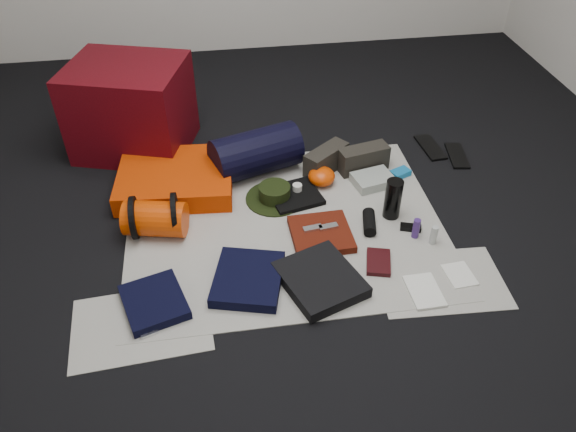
{
  "coord_description": "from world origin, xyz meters",
  "views": [
    {
      "loc": [
        -0.32,
        -2.17,
        1.89
      ],
      "look_at": [
        0.01,
        -0.05,
        0.1
      ],
      "focal_mm": 35.0,
      "sensor_mm": 36.0,
      "label": 1
    }
  ],
  "objects": [
    {
      "name": "hiking_boot_right",
      "position": [
        0.52,
        0.42,
        0.08
      ],
      "size": [
        0.3,
        0.17,
        0.14
      ],
      "primitive_type": "cube",
      "rotation": [
        0.0,
        0.0,
        0.22
      ],
      "color": "#2A2721",
      "rests_on": "newspaper_mat"
    },
    {
      "name": "black_tshirt",
      "position": [
        0.09,
        0.21,
        0.02
      ],
      "size": [
        0.32,
        0.3,
        0.03
      ],
      "primitive_type": "cube",
      "rotation": [
        0.0,
        0.0,
        0.24
      ],
      "color": "black",
      "rests_on": "newspaper_mat"
    },
    {
      "name": "energy_bar_a",
      "position": [
        0.12,
        -0.1,
        0.05
      ],
      "size": [
        0.1,
        0.05,
        0.01
      ],
      "primitive_type": "cube",
      "rotation": [
        0.0,
        0.0,
        0.14
      ],
      "color": "silver",
      "rests_on": "red_shirt"
    },
    {
      "name": "paperback_book",
      "position": [
        0.4,
        -0.35,
        0.02
      ],
      "size": [
        0.15,
        0.19,
        0.02
      ],
      "primitive_type": "cube",
      "rotation": [
        0.0,
        0.0,
        -0.27
      ],
      "color": "black",
      "rests_on": "newspaper_mat"
    },
    {
      "name": "boonie_crown",
      "position": [
        -0.02,
        0.22,
        0.05
      ],
      "size": [
        0.17,
        0.17,
        0.07
      ],
      "primitive_type": "cylinder",
      "color": "black",
      "rests_on": "boonie_brim"
    },
    {
      "name": "water_bottle",
      "position": [
        0.56,
        -0.01,
        0.12
      ],
      "size": [
        0.11,
        0.11,
        0.22
      ],
      "primitive_type": "cylinder",
      "rotation": [
        0.0,
        0.0,
        -0.24
      ],
      "color": "black",
      "rests_on": "newspaper_mat"
    },
    {
      "name": "tape_roll",
      "position": [
        0.11,
        0.24,
        0.05
      ],
      "size": [
        0.05,
        0.05,
        0.04
      ],
      "primitive_type": "cylinder",
      "color": "silver",
      "rests_on": "black_tshirt"
    },
    {
      "name": "hiking_boot_left",
      "position": [
        0.31,
        0.45,
        0.08
      ],
      "size": [
        0.29,
        0.26,
        0.14
      ],
      "primitive_type": "cube",
      "rotation": [
        0.0,
        0.0,
        0.66
      ],
      "color": "#2A2721",
      "rests_on": "newspaper_mat"
    },
    {
      "name": "orange_stuff_sack",
      "position": [
        0.26,
        0.32,
        0.06
      ],
      "size": [
        0.18,
        0.18,
        0.1
      ],
      "primitive_type": "ellipsoid",
      "rotation": [
        0.0,
        0.0,
        -0.2
      ],
      "color": "#CC3803",
      "rests_on": "newspaper_mat"
    },
    {
      "name": "flip_flop_left",
      "position": [
        0.99,
        0.58,
        0.01
      ],
      "size": [
        0.12,
        0.29,
        0.02
      ],
      "primitive_type": "cube",
      "rotation": [
        0.0,
        0.0,
        0.07
      ],
      "color": "black",
      "rests_on": "floor"
    },
    {
      "name": "toiletry_purple",
      "position": [
        0.63,
        -0.19,
        0.06
      ],
      "size": [
        0.05,
        0.05,
        0.11
      ],
      "primitive_type": "cylinder",
      "rotation": [
        0.0,
        0.0,
        -0.39
      ],
      "color": "#3B2067",
      "rests_on": "newspaper_mat"
    },
    {
      "name": "map_booklet",
      "position": [
        0.55,
        -0.56,
        0.01
      ],
      "size": [
        0.14,
        0.21,
        0.01
      ],
      "primitive_type": "cube",
      "rotation": [
        0.0,
        0.0,
        0.02
      ],
      "color": "silver",
      "rests_on": "newspaper_mat"
    },
    {
      "name": "floor",
      "position": [
        0.0,
        0.0,
        -0.01
      ],
      "size": [
        4.5,
        4.5,
        0.02
      ],
      "primitive_type": "cube",
      "color": "black",
      "rests_on": "ground"
    },
    {
      "name": "first_aid_pouch",
      "position": [
        0.54,
        0.27,
        0.03
      ],
      "size": [
        0.25,
        0.21,
        0.05
      ],
      "primitive_type": "cube",
      "rotation": [
        0.0,
        0.0,
        0.22
      ],
      "color": "gray",
      "rests_on": "newspaper_mat"
    },
    {
      "name": "speaker",
      "position": [
        0.42,
        -0.09,
        0.04
      ],
      "size": [
        0.1,
        0.17,
        0.06
      ],
      "primitive_type": "cylinder",
      "rotation": [
        1.57,
        0.0,
        -0.22
      ],
      "color": "black",
      "rests_on": "newspaper_mat"
    },
    {
      "name": "trousers_charcoal",
      "position": [
        0.1,
        -0.44,
        0.03
      ],
      "size": [
        0.43,
        0.45,
        0.06
      ],
      "primitive_type": "cube",
      "rotation": [
        0.0,
        0.0,
        0.36
      ],
      "color": "black",
      "rests_on": "newspaper_mat"
    },
    {
      "name": "red_shirt",
      "position": [
        0.16,
        -0.12,
        0.03
      ],
      "size": [
        0.3,
        0.3,
        0.04
      ],
      "primitive_type": "cube",
      "rotation": [
        0.0,
        0.0,
        0.03
      ],
      "color": "#4D1308",
      "rests_on": "newspaper_mat"
    },
    {
      "name": "newspaper_sheet_front_right",
      "position": [
        0.65,
        -0.5,
        0.0
      ],
      "size": [
        0.6,
        0.43,
        0.0
      ],
      "primitive_type": "cube",
      "rotation": [
        0.0,
        0.0,
        -0.05
      ],
      "color": "beige",
      "rests_on": "floor"
    },
    {
      "name": "newspaper_mat",
      "position": [
        0.0,
        0.0,
        0.0
      ],
      "size": [
        1.6,
        1.3,
        0.01
      ],
      "primitive_type": "cube",
      "color": "beige",
      "rests_on": "floor"
    },
    {
      "name": "energy_bar_b",
      "position": [
        0.2,
        -0.1,
        0.05
      ],
      "size": [
        0.1,
        0.05,
        0.01
      ],
      "primitive_type": "cube",
      "rotation": [
        0.0,
        0.0,
        0.14
      ],
      "color": "silver",
      "rests_on": "red_shirt"
    },
    {
      "name": "red_cabinet",
      "position": [
        -0.78,
        0.88,
        0.27
      ],
      "size": [
        0.77,
        0.7,
        0.53
      ],
      "primitive_type": "cube",
      "rotation": [
        0.0,
        0.0,
        -0.3
      ],
      "color": "#4F050D",
      "rests_on": "floor"
    },
    {
      "name": "sleeping_pad",
      "position": [
        -0.55,
        0.41,
        0.06
      ],
      "size": [
        0.65,
        0.55,
        0.11
      ],
      "primitive_type": "cube",
      "rotation": [
        0.0,
        0.0,
        -0.08
      ],
      "color": "#C73302",
      "rests_on": "newspaper_mat"
    },
    {
      "name": "cyan_case",
      "position": [
        0.72,
        0.33,
        0.02
      ],
      "size": [
        0.13,
        0.11,
        0.03
      ],
      "primitive_type": "cube",
      "rotation": [
        0.0,
        0.0,
        0.41
      ],
      "color": "#1068A1",
      "rests_on": "newspaper_mat"
    },
    {
      "name": "compact_camera",
      "position": [
        0.51,
        0.27,
        0.03
      ],
      "size": [
        0.12,
        0.11,
        0.04
      ],
      "primitive_type": "cube",
      "rotation": [
        0.0,
        0.0,
        -0.58
      ],
      "color": "silver",
      "rests_on": "newspaper_mat"
    },
    {
      "name": "trousers_navy_a",
      "position": [
        -0.64,
        -0.45,
        0.03
      ],
      "size": [
        0.33,
        0.35,
        0.05
      ],
      "primitive_type": "cube",
      "rotation": [
        0.0,
        0.0,
        0.3
      ],
      "color": "black",
      "rests_on": "newspaper_mat"
    },
    {
      "name": "sack_strap_right",
      "position": [
        -0.54,
        0.04,
        0.11
      ],
      "size": [
        0.02,
        0.22,
        0.22
      ],
      "primitive_type": "cylinder",
      "rotation": [
        0.0,
        1.57,
        0.0
      ],
      "color": "black",
      "rests_on": "newspaper_mat"
    },
    {
      "name": "boonie_brim",
      "position": [
        -0.02,
        0.22,
        0.01
      ],
      "size": [
        0.41,
        0.41,
        0.01
      ],
      "primitive_type": "cylinder",
      "rotation": [
        0.0,
        0.0,
        0.4
      ],
      "color": "black",
      "rests_on": "newspaper_mat"
    },
    {
      "name": "toiletry_clear",
      "position": [
        0.7,
        -0.25,
        0.06
      ],
      "size": [
        0.04,
        0.04,
        0.1
      ],
      "primitive_type": "cylinder",
      "rotation": [
        0.0,
        0.0,
        0.22
      ],
      "color": "#A7ACA8",
      "rests_on": "newspaper_mat"
    },
    {
      "name": "stuff_sack",
      "position": [
        -0.64,
        0.04,
        0.1
      ],
      "size": [
        0.33,
        0.24,
        0.18
      ],
      "primitive_type": "cylinder",
      "rotation": [
        0.0,
        1.57,
        -0.21
      ],
      "color": "#CC3803",
      "rests_on": "newspaper_mat"
    },
    {
      "name": "sack_strap_left",
      "position": [
        -0.74,
        0.04,
        0.11
      ],
      "size": [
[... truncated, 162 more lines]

